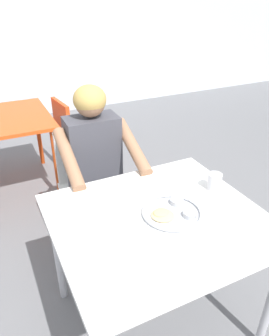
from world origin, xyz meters
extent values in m
cube|color=slate|center=(0.00, 0.00, -0.03)|extent=(12.00, 12.00, 0.05)
cube|color=white|center=(0.07, 0.03, 0.74)|extent=(1.01, 0.91, 0.03)
cylinder|color=#B2B2B7|center=(-0.37, 0.42, 0.36)|extent=(0.04, 0.04, 0.73)
cylinder|color=#B2B2B7|center=(0.52, 0.42, 0.36)|extent=(0.04, 0.04, 0.73)
cylinder|color=#B7BABF|center=(0.14, 0.02, 0.76)|extent=(0.30, 0.30, 0.01)
torus|color=#B7BABF|center=(0.14, 0.02, 0.77)|extent=(0.30, 0.30, 0.01)
cylinder|color=#B2B5BA|center=(0.21, -0.04, 0.78)|extent=(0.07, 0.07, 0.03)
cylinder|color=maroon|center=(0.21, -0.04, 0.78)|extent=(0.06, 0.06, 0.01)
cylinder|color=#B2B5BA|center=(0.21, 0.08, 0.78)|extent=(0.07, 0.07, 0.03)
cylinder|color=#C65119|center=(0.21, 0.08, 0.78)|extent=(0.06, 0.06, 0.01)
ellipsoid|color=#DBB77A|center=(0.09, 0.02, 0.77)|extent=(0.12, 0.12, 0.01)
ellipsoid|color=tan|center=(0.09, 0.04, 0.78)|extent=(0.10, 0.09, 0.01)
cylinder|color=silver|center=(0.47, 0.12, 0.80)|extent=(0.08, 0.08, 0.09)
cylinder|color=#593319|center=(0.47, 0.12, 0.83)|extent=(0.07, 0.07, 0.02)
cube|color=silver|center=(0.01, 0.85, 0.42)|extent=(0.45, 0.45, 0.04)
cube|color=silver|center=(0.02, 1.05, 0.65)|extent=(0.42, 0.05, 0.41)
cylinder|color=silver|center=(0.19, 0.67, 0.20)|extent=(0.03, 0.03, 0.40)
cylinder|color=silver|center=(-0.17, 0.68, 0.20)|extent=(0.03, 0.03, 0.40)
cylinder|color=silver|center=(0.20, 1.02, 0.20)|extent=(0.03, 0.03, 0.40)
cylinder|color=silver|center=(-0.16, 1.03, 0.20)|extent=(0.03, 0.03, 0.40)
cylinder|color=#2F2F2F|center=(0.15, 0.40, 0.22)|extent=(0.10, 0.10, 0.44)
cylinder|color=#2F2F2F|center=(0.16, 0.60, 0.48)|extent=(0.13, 0.40, 0.12)
cylinder|color=#2F2F2F|center=(-0.15, 0.40, 0.22)|extent=(0.10, 0.10, 0.44)
cylinder|color=#2F2F2F|center=(-0.14, 0.60, 0.48)|extent=(0.13, 0.40, 0.12)
cube|color=#3F3F47|center=(0.01, 0.80, 0.75)|extent=(0.35, 0.21, 0.54)
cylinder|color=#996B4C|center=(0.21, 0.61, 0.86)|extent=(0.09, 0.46, 0.25)
cylinder|color=#996B4C|center=(-0.20, 0.63, 0.86)|extent=(0.09, 0.46, 0.25)
sphere|color=#996B4C|center=(0.01, 0.80, 1.12)|extent=(0.19, 0.19, 0.19)
ellipsoid|color=tan|center=(0.01, 0.80, 1.14)|extent=(0.21, 0.20, 0.18)
cylinder|color=#B33D14|center=(-0.11, 1.52, 0.35)|extent=(0.04, 0.04, 0.70)
cylinder|color=#B33D14|center=(-0.11, 2.30, 0.35)|extent=(0.04, 0.04, 0.70)
cube|color=#E9471A|center=(0.25, 1.93, 0.42)|extent=(0.43, 0.44, 0.04)
cube|color=#E9471A|center=(0.07, 1.91, 0.62)|extent=(0.08, 0.38, 0.37)
cylinder|color=#E9471A|center=(0.38, 2.10, 0.20)|extent=(0.03, 0.03, 0.40)
cylinder|color=#E9471A|center=(0.42, 1.79, 0.20)|extent=(0.03, 0.03, 0.40)
cylinder|color=#E9471A|center=(0.08, 2.07, 0.20)|extent=(0.03, 0.03, 0.40)
cylinder|color=#E9471A|center=(0.12, 1.75, 0.20)|extent=(0.03, 0.03, 0.40)
camera|label=1|loc=(-0.58, -1.04, 1.73)|focal=34.39mm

